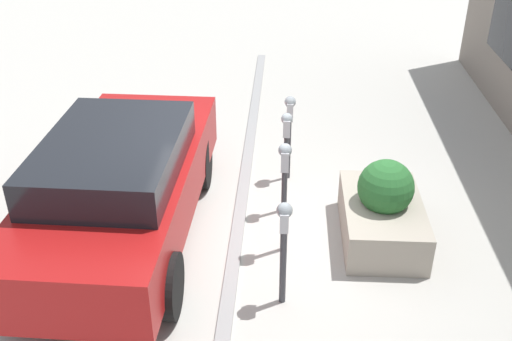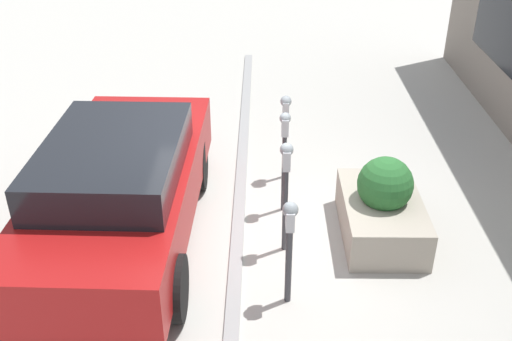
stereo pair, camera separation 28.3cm
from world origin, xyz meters
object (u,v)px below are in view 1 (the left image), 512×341
at_px(parking_meter_middle, 286,142).
at_px(parking_meter_fourth, 290,118).
at_px(parked_car_front, 121,184).
at_px(planter_box, 383,211).
at_px(parking_meter_nearest, 284,234).
at_px(parking_meter_second, 284,176).

relative_size(parking_meter_middle, parking_meter_fourth, 1.11).
bearing_deg(parked_car_front, planter_box, -84.87).
bearing_deg(parking_meter_middle, planter_box, -114.79).
distance_m(parking_meter_nearest, parking_meter_second, 0.95).
bearing_deg(planter_box, parking_meter_nearest, 135.67).
distance_m(parking_meter_nearest, planter_box, 1.84).
relative_size(parking_meter_nearest, parking_meter_second, 0.87).
bearing_deg(parking_meter_nearest, parking_meter_fourth, -0.94).
relative_size(parking_meter_nearest, parked_car_front, 0.30).
bearing_deg(parking_meter_middle, parked_car_front, 111.24).
height_order(parking_meter_middle, parking_meter_fourth, parking_meter_middle).
distance_m(parking_meter_fourth, parked_car_front, 2.64).
distance_m(parking_meter_second, parking_meter_middle, 0.89).
height_order(parking_meter_nearest, parking_meter_middle, parking_meter_middle).
xyz_separation_m(parking_meter_second, planter_box, (0.32, -1.25, -0.66)).
xyz_separation_m(parking_meter_nearest, parked_car_front, (1.06, 2.00, -0.09)).
height_order(parking_meter_nearest, parking_meter_second, parking_meter_second).
bearing_deg(parking_meter_fourth, parked_car_front, 129.16).
distance_m(parking_meter_second, planter_box, 1.45).
xyz_separation_m(parking_meter_second, parking_meter_middle, (0.89, -0.01, -0.02)).
xyz_separation_m(parking_meter_middle, planter_box, (-0.57, -1.23, -0.64)).
bearing_deg(parking_meter_middle, parking_meter_nearest, 179.93).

